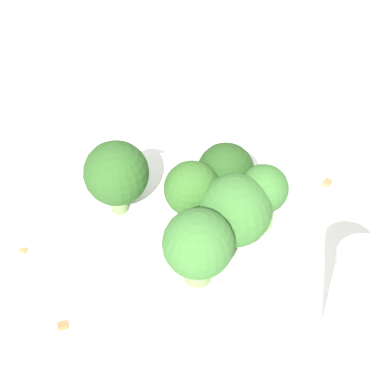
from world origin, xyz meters
TOP-DOWN VIEW (x-y plane):
  - ground_plane at (0.00, 0.00)m, footprint 3.00×3.00m
  - bowl at (0.00, 0.00)m, footprint 0.17×0.17m
  - broccoli_floret_0 at (0.00, 0.00)m, footprint 0.04×0.04m
  - broccoli_floret_1 at (-0.01, -0.05)m, footprint 0.04×0.04m
  - broccoli_floret_2 at (-0.05, 0.01)m, footprint 0.05×0.05m
  - broccoli_floret_3 at (-0.02, -0.03)m, footprint 0.05×0.05m
  - broccoli_floret_4 at (0.02, -0.03)m, footprint 0.04×0.04m
  - broccoli_floret_5 at (0.03, 0.05)m, footprint 0.05×0.05m
  - pepper_shaker at (-0.10, -0.09)m, footprint 0.04×0.04m
  - almond_crumb_0 at (0.12, 0.05)m, footprint 0.01×0.01m
  - almond_crumb_2 at (-0.05, 0.11)m, footprint 0.01×0.01m
  - almond_crumb_3 at (0.03, 0.13)m, footprint 0.01×0.01m
  - almond_crumb_4 at (0.05, -0.13)m, footprint 0.01×0.01m

SIDE VIEW (x-z plane):
  - ground_plane at x=0.00m, z-range 0.00..0.00m
  - almond_crumb_3 at x=0.03m, z-range 0.00..0.01m
  - almond_crumb_2 at x=-0.05m, z-range 0.00..0.01m
  - almond_crumb_4 at x=0.05m, z-range 0.00..0.01m
  - almond_crumb_0 at x=0.12m, z-range 0.00..0.01m
  - bowl at x=0.00m, z-range 0.00..0.03m
  - pepper_shaker at x=-0.10m, z-range 0.00..0.08m
  - broccoli_floret_3 at x=-0.02m, z-range 0.03..0.09m
  - broccoli_floret_4 at x=0.02m, z-range 0.04..0.09m
  - broccoli_floret_0 at x=0.00m, z-range 0.04..0.09m
  - broccoli_floret_1 at x=-0.01m, z-range 0.04..0.09m
  - broccoli_floret_2 at x=-0.05m, z-range 0.04..0.09m
  - broccoli_floret_5 at x=0.03m, z-range 0.04..0.10m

